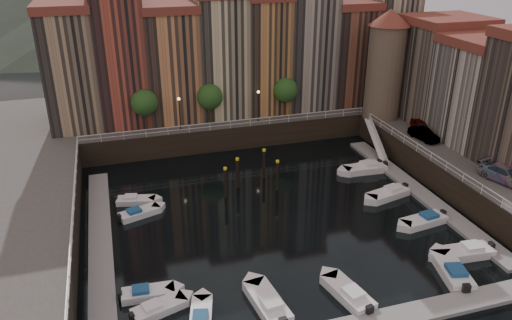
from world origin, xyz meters
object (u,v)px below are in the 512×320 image
object	(u,v)px
car_a	(421,127)
corner_tower	(385,63)
mooring_pilings	(251,174)
boat_left_1	(147,293)
gangway	(376,139)
boat_left_3	(139,213)
car_b	(424,135)
car_c	(507,176)
boat_left_0	(158,308)

from	to	relation	value
car_a	corner_tower	bearing A→B (deg)	121.55
mooring_pilings	boat_left_1	bearing A→B (deg)	-130.37
gangway	boat_left_3	bearing A→B (deg)	-166.54
car_b	mooring_pilings	bearing A→B (deg)	171.96
boat_left_1	mooring_pilings	bearing A→B (deg)	53.24
car_a	mooring_pilings	bearing A→B (deg)	-156.44
car_b	car_c	xyz separation A→B (m)	(1.24, -11.85, 0.12)
corner_tower	gangway	xyz separation A→B (m)	(-2.90, -4.50, -8.28)
boat_left_3	corner_tower	bearing A→B (deg)	1.08
boat_left_0	boat_left_3	size ratio (longest dim) A/B	1.01
boat_left_3	mooring_pilings	bearing A→B (deg)	-6.94
car_c	boat_left_0	bearing A→B (deg)	172.25
corner_tower	car_c	distance (m)	21.83
gangway	boat_left_3	size ratio (longest dim) A/B	1.94
boat_left_0	boat_left_1	world-z (taller)	boat_left_0
car_a	gangway	bearing A→B (deg)	171.94
boat_left_3	car_a	distance (m)	34.76
corner_tower	car_b	xyz separation A→B (m)	(0.59, -8.95, -6.53)
corner_tower	car_b	bearing A→B (deg)	-86.21
corner_tower	gangway	size ratio (longest dim) A/B	1.66
car_c	corner_tower	bearing A→B (deg)	78.94
gangway	boat_left_1	size ratio (longest dim) A/B	1.96
corner_tower	car_a	distance (m)	9.44
boat_left_3	boat_left_1	bearing A→B (deg)	-110.44
boat_left_0	car_b	xyz separation A→B (m)	(32.93, 16.86, 3.34)
boat_left_0	car_a	distance (m)	39.19
car_a	car_c	distance (m)	14.12
boat_left_1	boat_left_0	bearing A→B (deg)	-69.02
corner_tower	gangway	distance (m)	9.86
car_c	car_a	bearing A→B (deg)	74.46
corner_tower	mooring_pilings	xyz separation A→B (m)	(-20.40, -9.10, -8.54)
boat_left_3	car_a	size ratio (longest dim) A/B	0.98
corner_tower	mooring_pilings	distance (m)	23.91
corner_tower	boat_left_3	size ratio (longest dim) A/B	3.21
mooring_pilings	boat_left_1	xyz separation A→B (m)	(-12.55, -14.76, -1.33)
boat_left_1	car_c	xyz separation A→B (m)	(34.78, 3.07, 3.47)
car_b	corner_tower	bearing A→B (deg)	85.33
mooring_pilings	car_c	xyz separation A→B (m)	(22.23, -11.69, 2.14)
boat_left_3	car_b	size ratio (longest dim) A/B	1.06
mooring_pilings	boat_left_3	distance (m)	12.47
corner_tower	boat_left_1	bearing A→B (deg)	-144.08
boat_left_0	boat_left_3	distance (m)	14.22
corner_tower	boat_left_1	xyz separation A→B (m)	(-32.95, -23.87, -9.87)
car_b	car_c	distance (m)	11.91
gangway	mooring_pilings	bearing A→B (deg)	-165.26
gangway	mooring_pilings	size ratio (longest dim) A/B	1.38
gangway	boat_left_3	distance (m)	30.52
mooring_pilings	boat_left_0	xyz separation A→B (m)	(-11.94, -16.71, -1.32)
gangway	mooring_pilings	distance (m)	18.09
corner_tower	gangway	bearing A→B (deg)	-122.80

